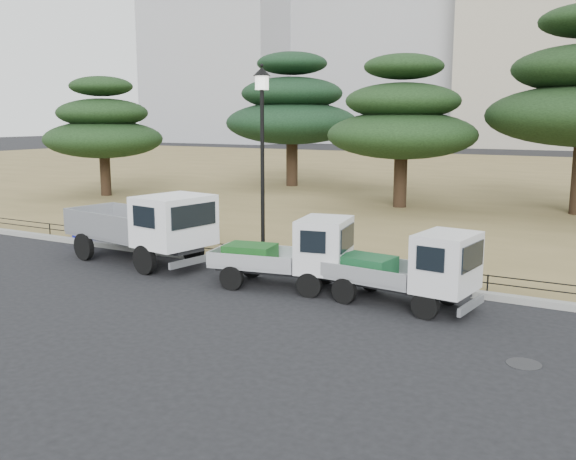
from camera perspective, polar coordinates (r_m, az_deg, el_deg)
The scene contains 13 objects.
ground at distance 15.38m, azimuth -3.69°, elevation -5.91°, with size 220.00×220.00×0.00m, color black.
lawn at distance 43.92m, azimuth 18.72°, elevation 4.11°, with size 120.00×56.00×0.15m, color olive.
curb at distance 17.52m, azimuth 0.97°, elevation -3.63°, with size 120.00×0.25×0.16m, color gray.
truck_large at distance 18.97m, azimuth -12.62°, elevation 0.51°, with size 5.01×2.59×2.08m.
truck_kei_front at distance 15.88m, azimuth 0.32°, elevation -2.04°, with size 3.60×2.00×1.80m.
truck_kei_rear at distance 14.59m, azimuth 10.83°, elevation -3.38°, with size 3.51×1.79×1.77m.
street_lamp at distance 17.95m, azimuth -2.31°, elevation 8.69°, with size 0.48×0.48×5.40m.
pipe_fence at distance 17.57m, azimuth 1.20°, elevation -2.39°, with size 38.00×0.04×0.40m.
tarp_pile at distance 22.80m, azimuth -16.25°, elevation 0.43°, with size 1.62×1.21×1.06m.
manhole at distance 12.04m, azimuth 20.23°, elevation -11.11°, with size 0.60×0.60×0.01m, color #2D2D30.
pine_west_far at distance 34.75m, azimuth -16.12°, elevation 8.76°, with size 6.04×6.04×6.10m.
pine_west_near at distance 38.11m, azimuth 0.36°, elevation 10.65°, with size 7.75×7.75×7.75m.
pine_center_left at distance 29.48m, azimuth 10.11°, elevation 9.62°, with size 6.69×6.69×6.81m.
Camera 1 is at (8.11, -12.36, 4.23)m, focal length 40.00 mm.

